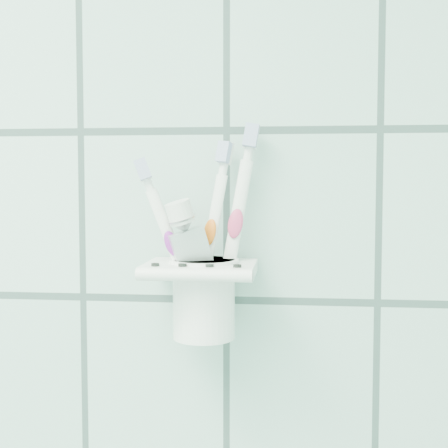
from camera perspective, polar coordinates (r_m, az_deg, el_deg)
name	(u,v)px	position (r m, az deg, el deg)	size (l,w,h in m)	color
holder_bracket	(201,270)	(0.65, -2.14, -4.24)	(0.11, 0.10, 0.03)	white
cup	(204,295)	(0.65, -1.85, -6.49)	(0.07, 0.07, 0.08)	white
toothbrush_pink	(206,239)	(0.63, -1.69, -1.41)	(0.07, 0.02, 0.19)	white
toothbrush_blue	(194,234)	(0.64, -2.74, -0.88)	(0.04, 0.04, 0.20)	white
toothbrush_orange	(218,224)	(0.64, -0.60, -0.03)	(0.04, 0.04, 0.22)	white
toothpaste_tube	(214,253)	(0.65, -0.88, -2.65)	(0.06, 0.04, 0.15)	silver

